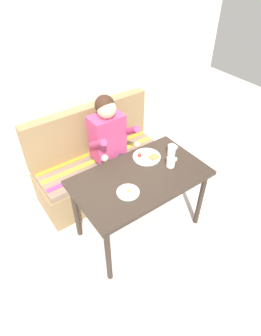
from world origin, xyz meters
TOP-DOWN VIEW (x-y plane):
  - ground_plane at (0.00, 0.00)m, footprint 8.00×8.00m
  - back_wall at (0.00, 1.27)m, footprint 4.40×0.10m
  - table at (0.00, 0.00)m, footprint 1.20×0.70m
  - couch at (0.00, 0.76)m, footprint 1.44×0.56m
  - person at (0.07, 0.59)m, footprint 0.45×0.61m
  - plate_breakfast at (0.21, 0.17)m, footprint 0.26×0.26m
  - plate_eggs at (-0.21, -0.11)m, footprint 0.19×0.19m
  - coffee_mug at (0.31, -0.05)m, footprint 0.12×0.08m
  - coffee_mug_second at (0.44, 0.08)m, footprint 0.12×0.08m

SIDE VIEW (x-z plane):
  - ground_plane at x=0.00m, z-range 0.00..0.00m
  - couch at x=0.00m, z-range -0.17..0.83m
  - table at x=0.00m, z-range 0.28..1.01m
  - plate_eggs at x=-0.21m, z-range 0.72..0.76m
  - person at x=0.07m, z-range 0.13..1.35m
  - plate_breakfast at x=0.21m, z-range 0.71..0.77m
  - coffee_mug at x=0.31m, z-range 0.73..0.82m
  - coffee_mug_second at x=0.44m, z-range 0.73..0.83m
  - back_wall at x=0.00m, z-range 0.00..2.60m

